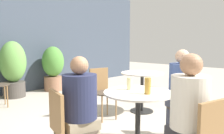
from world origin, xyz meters
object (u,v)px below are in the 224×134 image
object	(u,v)px
beer_glass_1	(148,86)
seated_person_2	(181,87)
beer_glass_0	(129,84)
cafe_table_far	(142,82)
potted_plant_1	(13,68)
bistro_chair_2	(188,101)
bistro_chair_0	(67,125)
potted_plant_2	(53,67)
seated_person_0	(81,105)
bistro_chair_5	(102,88)
seated_person_1	(188,110)
cafe_table_near	(138,107)

from	to	relation	value
beer_glass_1	seated_person_2	bearing A→B (deg)	-4.02
seated_person_2	beer_glass_0	bearing A→B (deg)	-101.30
cafe_table_far	potted_plant_1	distance (m)	3.12
beer_glass_0	seated_person_2	bearing A→B (deg)	-27.23
bistro_chair_2	beer_glass_0	distance (m)	0.91
cafe_table_far	beer_glass_0	distance (m)	1.58
bistro_chair_0	beer_glass_0	world-z (taller)	beer_glass_0
potted_plant_1	potted_plant_2	size ratio (longest dim) A/B	1.11
beer_glass_1	bistro_chair_2	bearing A→B (deg)	-6.09
seated_person_0	beer_glass_0	size ratio (longest dim) A/B	8.16
cafe_table_far	bistro_chair_5	xyz separation A→B (m)	(-0.75, 0.31, -0.04)
seated_person_1	potted_plant_1	bearing A→B (deg)	-79.27
potted_plant_1	cafe_table_far	bearing A→B (deg)	-68.14
bistro_chair_2	bistro_chair_0	bearing A→B (deg)	-90.00
bistro_chair_2	seated_person_0	xyz separation A→B (m)	(-1.46, 0.42, 0.17)
seated_person_1	beer_glass_1	world-z (taller)	seated_person_1
bistro_chair_2	potted_plant_2	bearing A→B (deg)	-170.91
bistro_chair_5	bistro_chair_0	bearing A→B (deg)	-131.91
bistro_chair_0	potted_plant_1	distance (m)	3.73
seated_person_1	bistro_chair_0	bearing A→B (deg)	-39.55
seated_person_1	beer_glass_1	distance (m)	0.56
cafe_table_near	seated_person_0	world-z (taller)	seated_person_0
cafe_table_near	potted_plant_1	bearing A→B (deg)	86.72
bistro_chair_0	bistro_chair_5	xyz separation A→B (m)	(1.43, 0.99, 0.00)
bistro_chair_2	beer_glass_0	bearing A→B (deg)	-99.42
bistro_chair_2	seated_person_0	world-z (taller)	seated_person_0
cafe_table_far	beer_glass_0	bearing A→B (deg)	-150.46
beer_glass_1	potted_plant_1	bearing A→B (deg)	86.49
cafe_table_far	potted_plant_2	size ratio (longest dim) A/B	0.66
beer_glass_1	potted_plant_2	distance (m)	4.13
potted_plant_1	potted_plant_2	xyz separation A→B (m)	(1.06, -0.03, -0.07)
bistro_chair_2	beer_glass_0	xyz separation A→B (m)	(-0.78, 0.37, 0.29)
potted_plant_2	cafe_table_near	bearing A→B (deg)	-108.73
seated_person_1	potted_plant_1	distance (m)	4.49
cafe_table_near	beer_glass_0	bearing A→B (deg)	81.80
bistro_chair_5	beer_glass_0	xyz separation A→B (m)	(-0.61, -1.08, 0.29)
cafe_table_far	cafe_table_near	bearing A→B (deg)	-146.55
beer_glass_0	potted_plant_2	world-z (taller)	potted_plant_2
beer_glass_0	bistro_chair_2	bearing A→B (deg)	-25.34
seated_person_0	seated_person_1	bearing A→B (deg)	-135.05
seated_person_0	potted_plant_1	xyz separation A→B (m)	(0.88, 3.62, 0.01)
beer_glass_0	potted_plant_1	bearing A→B (deg)	86.91
bistro_chair_5	seated_person_2	distance (m)	1.42
cafe_table_far	potted_plant_1	xyz separation A→B (m)	(-1.16, 2.90, 0.14)
cafe_table_near	bistro_chair_5	size ratio (longest dim) A/B	0.91
beer_glass_1	bistro_chair_5	bearing A→B (deg)	64.39
seated_person_0	beer_glass_1	world-z (taller)	seated_person_0
bistro_chair_2	seated_person_1	size ratio (longest dim) A/B	0.71
potted_plant_1	potted_plant_2	bearing A→B (deg)	-1.76
bistro_chair_2	seated_person_1	world-z (taller)	seated_person_1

